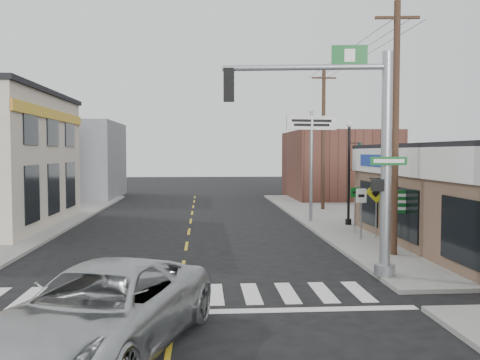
{
  "coord_description": "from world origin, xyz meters",
  "views": [
    {
      "loc": [
        0.68,
        -14.02,
        3.89
      ],
      "look_at": [
        2.13,
        6.64,
        2.8
      ],
      "focal_mm": 40.0,
      "sensor_mm": 36.0,
      "label": 1
    }
  ],
  "objects": [
    {
      "name": "traffic_signal_pole",
      "position": [
        5.37,
        1.72,
        4.26
      ],
      "size": [
        5.49,
        0.4,
        6.96
      ],
      "rotation": [
        0.0,
        0.0,
        -0.14
      ],
      "color": "gray",
      "rests_on": "sidewalk_right"
    },
    {
      "name": "utility_pole_far",
      "position": [
        8.56,
        20.48,
        4.83
      ],
      "size": [
        1.59,
        0.24,
        9.16
      ],
      "rotation": [
        0.0,
        0.0,
        0.01
      ],
      "color": "#3F271D",
      "rests_on": "sidewalk_right"
    },
    {
      "name": "crosswalk",
      "position": [
        0.0,
        0.4,
        0.01
      ],
      "size": [
        11.0,
        2.2,
        0.01
      ],
      "primitive_type": "cube",
      "color": "silver",
      "rests_on": "ground"
    },
    {
      "name": "shrub_back",
      "position": [
        10.76,
        8.02,
        0.59
      ],
      "size": [
        1.23,
        1.23,
        0.92
      ],
      "primitive_type": "ellipsoid",
      "color": "black",
      "rests_on": "sidewalk_right"
    },
    {
      "name": "lamp_post",
      "position": [
        8.26,
        13.01,
        3.2
      ],
      "size": [
        0.69,
        0.54,
        5.29
      ],
      "rotation": [
        0.0,
        0.0,
        0.29
      ],
      "color": "black",
      "rests_on": "sidewalk_right"
    },
    {
      "name": "sidewalk_left",
      "position": [
        -9.0,
        13.0,
        0.07
      ],
      "size": [
        6.0,
        38.0,
        0.13
      ],
      "primitive_type": "cube",
      "color": "gray",
      "rests_on": "ground"
    },
    {
      "name": "sidewalk_right",
      "position": [
        9.0,
        13.0,
        0.07
      ],
      "size": [
        6.0,
        38.0,
        0.13
      ],
      "primitive_type": "cube",
      "color": "gray",
      "rests_on": "ground"
    },
    {
      "name": "ground",
      "position": [
        0.0,
        0.0,
        0.0
      ],
      "size": [
        140.0,
        140.0,
        0.0
      ],
      "primitive_type": "plane",
      "color": "black",
      "rests_on": "ground"
    },
    {
      "name": "bldg_distant_left",
      "position": [
        -11.0,
        32.0,
        3.2
      ],
      "size": [
        9.0,
        10.0,
        6.4
      ],
      "primitive_type": "cube",
      "color": "slate",
      "rests_on": "ground"
    },
    {
      "name": "bldg_distant_right",
      "position": [
        12.0,
        30.0,
        2.8
      ],
      "size": [
        8.0,
        10.0,
        5.6
      ],
      "primitive_type": "cube",
      "color": "brown",
      "rests_on": "ground"
    },
    {
      "name": "suv",
      "position": [
        -1.26,
        -3.72,
        0.84
      ],
      "size": [
        4.54,
        6.64,
        1.69
      ],
      "primitive_type": "imported",
      "rotation": [
        0.0,
        0.0,
        -0.31
      ],
      "color": "#ABAFB0",
      "rests_on": "ground"
    },
    {
      "name": "fire_hydrant",
      "position": [
        8.37,
        7.45,
        0.48
      ],
      "size": [
        0.2,
        0.2,
        0.65
      ],
      "rotation": [
        0.0,
        0.0,
        -0.34
      ],
      "color": "#DEBC0D",
      "rests_on": "sidewalk_right"
    },
    {
      "name": "utility_pole_near",
      "position": [
        7.66,
        4.95,
        4.83
      ],
      "size": [
        1.6,
        0.24,
        9.17
      ],
      "rotation": [
        0.0,
        0.0,
        -0.11
      ],
      "color": "#4D3F23",
      "rests_on": "sidewalk_right"
    },
    {
      "name": "ped_crossing_sign",
      "position": [
        8.2,
        8.58,
        1.87
      ],
      "size": [
        0.98,
        0.07,
        2.52
      ],
      "rotation": [
        0.0,
        0.0,
        0.01
      ],
      "color": "gray",
      "rests_on": "sidewalk_right"
    },
    {
      "name": "bare_tree",
      "position": [
        10.32,
        6.42,
        3.79
      ],
      "size": [
        2.33,
        2.33,
        4.66
      ],
      "rotation": [
        0.0,
        0.0,
        0.16
      ],
      "color": "black",
      "rests_on": "sidewalk_right"
    },
    {
      "name": "guide_sign",
      "position": [
        8.19,
        5.95,
        1.75
      ],
      "size": [
        1.41,
        0.13,
        2.47
      ],
      "rotation": [
        0.0,
        0.0,
        -0.19
      ],
      "color": "#452E20",
      "rests_on": "sidewalk_right"
    },
    {
      "name": "center_line",
      "position": [
        0.0,
        8.0,
        0.01
      ],
      "size": [
        0.12,
        56.0,
        0.01
      ],
      "primitive_type": "cube",
      "color": "gold",
      "rests_on": "ground"
    },
    {
      "name": "dance_center_sign",
      "position": [
        6.54,
        14.5,
        4.69
      ],
      "size": [
        2.81,
        0.18,
        5.97
      ],
      "rotation": [
        0.0,
        0.0,
        0.16
      ],
      "color": "gray",
      "rests_on": "sidewalk_right"
    }
  ]
}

